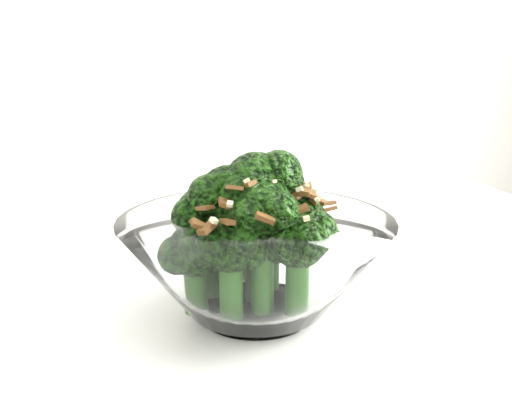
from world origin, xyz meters
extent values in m
cube|color=white|center=(-0.03, 0.04, 0.73)|extent=(1.23, 0.85, 0.04)
cylinder|color=white|center=(0.15, 0.01, 0.75)|extent=(0.08, 0.08, 0.01)
cylinder|color=#235316|center=(0.15, -0.01, 0.79)|extent=(0.02, 0.02, 0.06)
sphere|color=#1C4A0D|center=(0.15, -0.01, 0.84)|extent=(0.04, 0.04, 0.04)
cylinder|color=#235316|center=(0.13, 0.02, 0.79)|extent=(0.02, 0.02, 0.07)
sphere|color=#1C4A0D|center=(0.13, 0.02, 0.84)|extent=(0.04, 0.04, 0.04)
cylinder|color=#235316|center=(0.19, 0.04, 0.78)|extent=(0.02, 0.02, 0.04)
sphere|color=#1C4A0D|center=(0.19, 0.04, 0.81)|extent=(0.04, 0.04, 0.04)
cylinder|color=#235316|center=(0.15, 0.05, 0.78)|extent=(0.02, 0.02, 0.04)
sphere|color=#1C4A0D|center=(0.15, 0.05, 0.81)|extent=(0.04, 0.04, 0.04)
cylinder|color=#235316|center=(0.12, 0.03, 0.79)|extent=(0.02, 0.02, 0.05)
sphere|color=#1C4A0D|center=(0.12, 0.03, 0.82)|extent=(0.04, 0.04, 0.04)
cylinder|color=#235316|center=(0.18, 0.01, 0.79)|extent=(0.02, 0.02, 0.05)
sphere|color=#1C4A0D|center=(0.18, 0.01, 0.82)|extent=(0.04, 0.04, 0.04)
cylinder|color=#235316|center=(0.17, -0.02, 0.78)|extent=(0.02, 0.02, 0.05)
sphere|color=#1C4A0D|center=(0.17, -0.02, 0.82)|extent=(0.04, 0.04, 0.04)
cylinder|color=#235316|center=(0.10, 0.00, 0.78)|extent=(0.02, 0.02, 0.04)
sphere|color=#1C4A0D|center=(0.10, 0.00, 0.81)|extent=(0.04, 0.04, 0.04)
cylinder|color=#235316|center=(0.16, 0.03, 0.80)|extent=(0.02, 0.02, 0.07)
sphere|color=#1C4A0D|center=(0.16, 0.03, 0.84)|extent=(0.04, 0.04, 0.04)
cylinder|color=#235316|center=(0.15, 0.01, 0.80)|extent=(0.02, 0.02, 0.08)
sphere|color=#1C4A0D|center=(0.15, 0.01, 0.85)|extent=(0.05, 0.05, 0.05)
cylinder|color=#235316|center=(0.13, -0.01, 0.78)|extent=(0.02, 0.02, 0.04)
sphere|color=#1C4A0D|center=(0.13, -0.01, 0.81)|extent=(0.04, 0.04, 0.04)
cube|color=brown|center=(0.20, 0.00, 0.84)|extent=(0.01, 0.01, 0.00)
cube|color=brown|center=(0.18, 0.01, 0.84)|extent=(0.01, 0.01, 0.01)
cube|color=brown|center=(0.12, -0.02, 0.83)|extent=(0.01, 0.01, 0.00)
cube|color=brown|center=(0.11, 0.04, 0.83)|extent=(0.01, 0.01, 0.01)
cube|color=brown|center=(0.20, 0.03, 0.83)|extent=(0.01, 0.01, 0.01)
cube|color=brown|center=(0.19, 0.00, 0.84)|extent=(0.01, 0.02, 0.01)
cube|color=brown|center=(0.13, 0.06, 0.83)|extent=(0.01, 0.01, 0.01)
cube|color=brown|center=(0.14, -0.01, 0.85)|extent=(0.01, 0.02, 0.01)
cube|color=brown|center=(0.14, 0.02, 0.86)|extent=(0.01, 0.01, 0.01)
cube|color=brown|center=(0.18, 0.00, 0.85)|extent=(0.01, 0.01, 0.00)
cube|color=brown|center=(0.11, -0.02, 0.83)|extent=(0.02, 0.02, 0.01)
cube|color=brown|center=(0.14, 0.01, 0.86)|extent=(0.01, 0.01, 0.00)
cube|color=brown|center=(0.13, -0.01, 0.85)|extent=(0.01, 0.01, 0.01)
cube|color=brown|center=(0.18, 0.03, 0.84)|extent=(0.01, 0.01, 0.01)
cube|color=brown|center=(0.11, -0.02, 0.83)|extent=(0.01, 0.01, 0.01)
cube|color=brown|center=(0.11, 0.00, 0.84)|extent=(0.01, 0.01, 0.01)
cube|color=brown|center=(0.18, 0.00, 0.84)|extent=(0.01, 0.01, 0.01)
cube|color=brown|center=(0.10, 0.02, 0.83)|extent=(0.01, 0.01, 0.01)
cube|color=brown|center=(0.19, 0.03, 0.83)|extent=(0.01, 0.01, 0.00)
cube|color=brown|center=(0.20, 0.01, 0.83)|extent=(0.01, 0.01, 0.01)
cube|color=brown|center=(0.15, 0.05, 0.85)|extent=(0.01, 0.02, 0.01)
cube|color=brown|center=(0.15, 0.05, 0.84)|extent=(0.01, 0.01, 0.01)
cube|color=brown|center=(0.17, 0.01, 0.85)|extent=(0.01, 0.01, 0.01)
cube|color=brown|center=(0.12, 0.01, 0.85)|extent=(0.02, 0.01, 0.00)
cube|color=brown|center=(0.17, -0.02, 0.84)|extent=(0.01, 0.01, 0.01)
cube|color=brown|center=(0.19, 0.04, 0.84)|extent=(0.01, 0.01, 0.01)
cube|color=brown|center=(0.11, -0.02, 0.83)|extent=(0.01, 0.01, 0.01)
cube|color=brown|center=(0.16, 0.04, 0.85)|extent=(0.02, 0.01, 0.01)
cube|color=brown|center=(0.15, -0.03, 0.84)|extent=(0.01, 0.01, 0.01)
cube|color=brown|center=(0.19, 0.01, 0.84)|extent=(0.01, 0.01, 0.01)
cube|color=brown|center=(0.12, -0.01, 0.84)|extent=(0.01, 0.01, 0.01)
cube|color=brown|center=(0.16, 0.05, 0.84)|extent=(0.01, 0.01, 0.01)
cube|color=beige|center=(0.14, -0.01, 0.85)|extent=(0.01, 0.01, 0.00)
cube|color=beige|center=(0.18, 0.01, 0.85)|extent=(0.00, 0.00, 0.00)
cube|color=beige|center=(0.15, 0.03, 0.85)|extent=(0.01, 0.01, 0.01)
cube|color=beige|center=(0.18, 0.04, 0.84)|extent=(0.00, 0.00, 0.00)
cube|color=beige|center=(0.19, -0.01, 0.84)|extent=(0.00, 0.00, 0.00)
cube|color=beige|center=(0.15, 0.00, 0.86)|extent=(0.01, 0.01, 0.01)
cube|color=beige|center=(0.19, 0.01, 0.84)|extent=(0.01, 0.01, 0.00)
cube|color=beige|center=(0.16, -0.01, 0.85)|extent=(0.00, 0.00, 0.00)
cube|color=beige|center=(0.14, 0.06, 0.83)|extent=(0.00, 0.00, 0.00)
cube|color=beige|center=(0.14, -0.01, 0.86)|extent=(0.01, 0.01, 0.00)
cube|color=beige|center=(0.18, 0.00, 0.85)|extent=(0.01, 0.01, 0.00)
cube|color=beige|center=(0.13, -0.02, 0.84)|extent=(0.01, 0.01, 0.00)
cube|color=beige|center=(0.17, 0.03, 0.85)|extent=(0.00, 0.00, 0.00)
cube|color=beige|center=(0.19, 0.02, 0.84)|extent=(0.01, 0.01, 0.00)
cube|color=beige|center=(0.16, 0.00, 0.86)|extent=(0.01, 0.01, 0.00)
cube|color=beige|center=(0.19, 0.01, 0.84)|extent=(0.01, 0.01, 0.00)
cube|color=beige|center=(0.18, 0.05, 0.83)|extent=(0.01, 0.01, 0.01)
cube|color=beige|center=(0.20, 0.03, 0.83)|extent=(0.00, 0.00, 0.00)
cube|color=beige|center=(0.17, -0.03, 0.83)|extent=(0.00, 0.00, 0.00)
cube|color=beige|center=(0.16, 0.01, 0.86)|extent=(0.00, 0.01, 0.00)
cube|color=beige|center=(0.11, -0.02, 0.84)|extent=(0.01, 0.01, 0.01)
cube|color=beige|center=(0.16, 0.03, 0.86)|extent=(0.01, 0.01, 0.00)
cube|color=beige|center=(0.16, 0.04, 0.85)|extent=(0.00, 0.00, 0.00)
cube|color=beige|center=(0.16, -0.02, 0.84)|extent=(0.01, 0.00, 0.00)
cube|color=beige|center=(0.12, 0.04, 0.84)|extent=(0.01, 0.00, 0.00)
cube|color=beige|center=(0.17, -0.02, 0.84)|extent=(0.00, 0.00, 0.00)
camera|label=1|loc=(0.07, -0.36, 0.94)|focal=40.00mm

